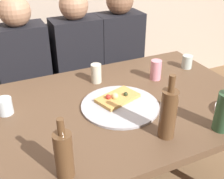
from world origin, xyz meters
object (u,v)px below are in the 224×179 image
object	(u,v)px
pizza_tray	(120,105)
tumbler_near	(96,73)
guest_in_sweater	(27,75)
chair_left	(26,82)
guest_by_wall	(124,57)
wine_bottle	(224,110)
guest_in_beanie	(81,65)
soda_can	(156,70)
chair_right	(116,64)
dining_table	(122,114)
wine_glass	(5,106)
pizza_slice_last	(117,98)
tumbler_far	(187,62)
water_bottle	(64,154)
beer_bottle	(168,113)
chair_middle	(76,72)

from	to	relation	value
pizza_tray	tumbler_near	size ratio (longest dim) A/B	3.54
pizza_tray	guest_in_sweater	xyz separation A→B (m)	(-0.35, 0.76, -0.09)
chair_left	guest_by_wall	world-z (taller)	guest_by_wall
wine_bottle	guest_in_beanie	distance (m)	1.18
soda_can	chair_right	distance (m)	0.78
chair_left	chair_right	world-z (taller)	same
dining_table	guest_by_wall	bearing A→B (deg)	62.23
guest_in_sweater	guest_by_wall	xyz separation A→B (m)	(0.77, 0.00, 0.00)
wine_glass	chair_left	xyz separation A→B (m)	(0.19, 0.73, -0.26)
pizza_slice_last	tumbler_far	distance (m)	0.63
tumbler_near	tumbler_far	distance (m)	0.62
tumbler_near	guest_in_beanie	world-z (taller)	guest_in_beanie
guest_in_sweater	water_bottle	bearing A→B (deg)	88.10
beer_bottle	guest_by_wall	xyz separation A→B (m)	(0.33, 1.06, -0.21)
wine_bottle	tumbler_near	bearing A→B (deg)	117.18
tumbler_far	soda_can	world-z (taller)	soda_can
dining_table	guest_in_beanie	world-z (taller)	guest_in_beanie
beer_bottle	tumbler_near	distance (m)	0.61
pizza_tray	guest_in_sweater	size ratio (longest dim) A/B	0.35
soda_can	guest_by_wall	size ratio (longest dim) A/B	0.10
chair_right	guest_in_sweater	size ratio (longest dim) A/B	0.77
chair_middle	guest_in_sweater	bearing A→B (deg)	20.54
dining_table	tumbler_near	bearing A→B (deg)	97.56
pizza_tray	chair_middle	distance (m)	0.94
beer_bottle	tumbler_near	world-z (taller)	beer_bottle
chair_left	dining_table	bearing A→B (deg)	113.37
beer_bottle	chair_left	xyz separation A→B (m)	(-0.43, 1.21, -0.33)
dining_table	wine_bottle	world-z (taller)	wine_bottle
wine_bottle	tumbler_far	size ratio (longest dim) A/B	3.12
pizza_slice_last	wine_bottle	world-z (taller)	wine_bottle
dining_table	water_bottle	xyz separation A→B (m)	(-0.42, -0.37, 0.18)
pizza_slice_last	soda_can	world-z (taller)	soda_can
dining_table	wine_bottle	size ratio (longest dim) A/B	5.27
pizza_slice_last	chair_left	distance (m)	0.97
pizza_slice_last	chair_right	xyz separation A→B (m)	(0.41, 0.86, -0.24)
water_bottle	chair_middle	size ratio (longest dim) A/B	0.28
chair_left	chair_middle	size ratio (longest dim) A/B	1.00
tumbler_near	wine_glass	size ratio (longest dim) A/B	1.37
water_bottle	tumbler_near	world-z (taller)	water_bottle
water_bottle	chair_middle	xyz separation A→B (m)	(0.44, 1.25, -0.32)
dining_table	pizza_slice_last	world-z (taller)	pizza_slice_last
beer_bottle	guest_in_beanie	size ratio (longest dim) A/B	0.26
wine_bottle	chair_left	xyz separation A→B (m)	(-0.69, 1.28, -0.32)
wine_glass	guest_in_sweater	bearing A→B (deg)	71.79
chair_middle	guest_in_beanie	size ratio (longest dim) A/B	0.77
guest_by_wall	dining_table	bearing A→B (deg)	62.23
wine_glass	chair_right	world-z (taller)	chair_right
guest_in_sweater	guest_by_wall	world-z (taller)	same
soda_can	chair_left	bearing A→B (deg)	133.59
water_bottle	chair_right	distance (m)	1.52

